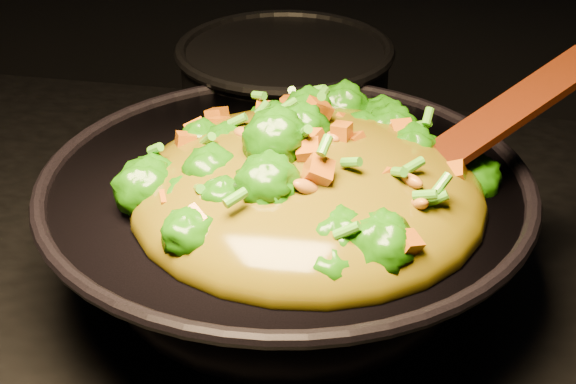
# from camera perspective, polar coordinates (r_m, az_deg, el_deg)

# --- Properties ---
(wok) EXTENTS (0.46, 0.46, 0.11)m
(wok) POSITION_cam_1_polar(r_m,az_deg,el_deg) (0.75, -0.14, -3.04)
(wok) COLOR black
(wok) RESTS_ON stovetop
(stir_fry) EXTENTS (0.33, 0.33, 0.10)m
(stir_fry) POSITION_cam_1_polar(r_m,az_deg,el_deg) (0.67, 1.33, 2.87)
(stir_fry) COLOR #1D6407
(stir_fry) RESTS_ON wok
(spatula) EXTENTS (0.21, 0.18, 0.10)m
(spatula) POSITION_cam_1_polar(r_m,az_deg,el_deg) (0.72, 11.74, 3.47)
(spatula) COLOR #320F03
(spatula) RESTS_ON wok
(back_pot) EXTENTS (0.29, 0.29, 0.13)m
(back_pot) POSITION_cam_1_polar(r_m,az_deg,el_deg) (0.98, -0.20, 6.01)
(back_pot) COLOR black
(back_pot) RESTS_ON stovetop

